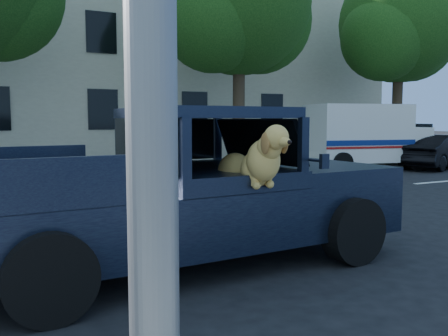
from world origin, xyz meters
name	(u,v)px	position (x,y,z in m)	size (l,w,h in m)	color
ground	(262,238)	(0.00, 0.00, 0.00)	(120.00, 120.00, 0.00)	black
far_sidewalk	(107,174)	(0.00, 9.20, 0.07)	(60.00, 4.00, 0.15)	gray
lane_stripes	(257,197)	(2.00, 3.40, 0.01)	(21.60, 0.14, 0.01)	silver
street_tree_mid	(240,10)	(5.03, 9.62, 5.71)	(6.00, 5.20, 8.60)	#332619
street_tree_right	(400,29)	(13.03, 9.62, 5.71)	(6.00, 5.20, 8.60)	#332619
building_main	(128,61)	(3.00, 16.50, 4.50)	(26.00, 6.00, 9.00)	beige
pickup_truck	(179,213)	(-1.69, -0.75, 0.66)	(5.58, 2.89, 1.96)	black
mail_truck	(364,141)	(8.84, 7.18, 1.02)	(4.56, 2.86, 2.34)	silver
parked_sedan	(438,152)	(11.47, 6.14, 0.63)	(3.81, 1.33, 1.25)	black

